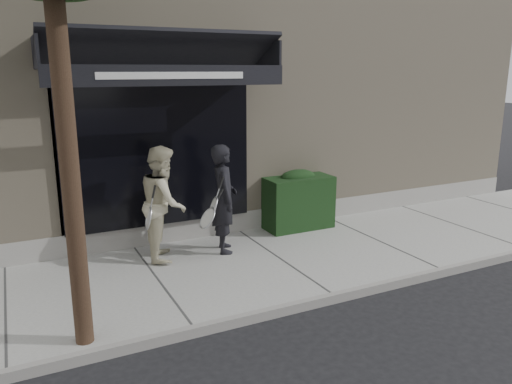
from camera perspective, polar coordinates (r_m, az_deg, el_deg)
ground at (r=8.24m, az=2.55°, el=-8.23°), size 80.00×80.00×0.00m
sidewalk at (r=8.22m, az=2.56°, el=-7.84°), size 20.00×3.00×0.12m
curb at (r=7.02m, az=8.81°, el=-11.86°), size 20.00×0.10×0.14m
building_facade at (r=12.22m, az=-8.89°, el=11.97°), size 14.30×8.04×5.64m
hedge at (r=9.59m, az=4.74°, el=-0.94°), size 1.30×0.70×1.14m
pedestrian_front at (r=8.23m, az=-3.71°, el=-0.79°), size 0.83×0.85×1.81m
pedestrian_back at (r=8.07m, az=-10.51°, el=-1.22°), size 0.92×1.05×1.82m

